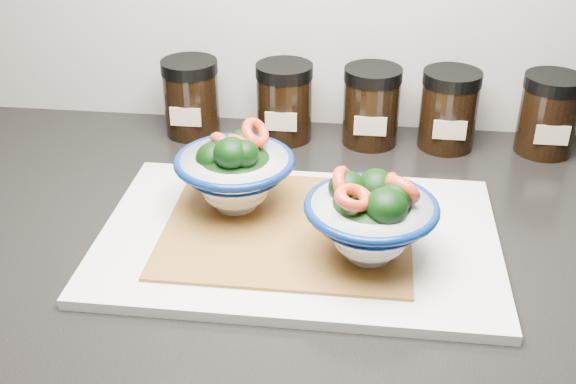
# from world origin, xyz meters

# --- Properties ---
(countertop) EXTENTS (3.50, 0.60, 0.04)m
(countertop) POSITION_xyz_m (0.00, 1.45, 0.88)
(countertop) COLOR black
(countertop) RESTS_ON cabinet
(cutting_board) EXTENTS (0.45, 0.30, 0.01)m
(cutting_board) POSITION_xyz_m (-0.03, 1.41, 0.91)
(cutting_board) COLOR silver
(cutting_board) RESTS_ON countertop
(bamboo_mat) EXTENTS (0.28, 0.24, 0.00)m
(bamboo_mat) POSITION_xyz_m (-0.05, 1.42, 0.91)
(bamboo_mat) COLOR #A97332
(bamboo_mat) RESTS_ON cutting_board
(bowl_left) EXTENTS (0.14, 0.14, 0.11)m
(bowl_left) POSITION_xyz_m (-0.11, 1.46, 0.96)
(bowl_left) COLOR white
(bowl_left) RESTS_ON bamboo_mat
(bowl_right) EXTENTS (0.14, 0.14, 0.10)m
(bowl_right) POSITION_xyz_m (0.05, 1.38, 0.96)
(bowl_right) COLOR white
(bowl_right) RESTS_ON bamboo_mat
(spice_jar_a) EXTENTS (0.08, 0.08, 0.11)m
(spice_jar_a) POSITION_xyz_m (-0.22, 1.69, 0.96)
(spice_jar_a) COLOR black
(spice_jar_a) RESTS_ON countertop
(spice_jar_b) EXTENTS (0.08, 0.08, 0.11)m
(spice_jar_b) POSITION_xyz_m (-0.08, 1.69, 0.96)
(spice_jar_b) COLOR black
(spice_jar_b) RESTS_ON countertop
(spice_jar_c) EXTENTS (0.08, 0.08, 0.11)m
(spice_jar_c) POSITION_xyz_m (0.04, 1.69, 0.96)
(spice_jar_c) COLOR black
(spice_jar_c) RESTS_ON countertop
(spice_jar_d) EXTENTS (0.08, 0.08, 0.11)m
(spice_jar_d) POSITION_xyz_m (0.15, 1.69, 0.96)
(spice_jar_d) COLOR black
(spice_jar_d) RESTS_ON countertop
(spice_jar_e) EXTENTS (0.08, 0.08, 0.11)m
(spice_jar_e) POSITION_xyz_m (0.29, 1.69, 0.96)
(spice_jar_e) COLOR black
(spice_jar_e) RESTS_ON countertop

